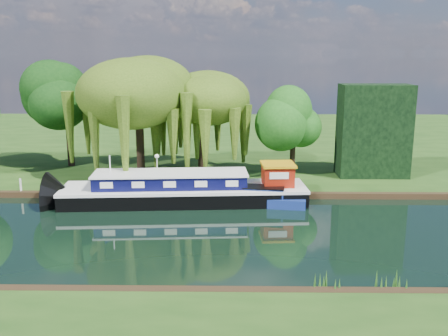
{
  "coord_description": "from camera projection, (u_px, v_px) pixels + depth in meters",
  "views": [
    {
      "loc": [
        6.59,
        -29.28,
        10.98
      ],
      "look_at": [
        6.05,
        6.42,
        2.8
      ],
      "focal_mm": 40.0,
      "sensor_mm": 36.0,
      "label": 1
    }
  ],
  "objects": [
    {
      "name": "lamppost",
      "position": [
        157.0,
        161.0,
        40.77
      ],
      "size": [
        0.36,
        0.36,
        2.56
      ],
      "color": "silver",
      "rests_on": "far_bank"
    },
    {
      "name": "tree_far_mid",
      "position": [
        67.0,
        100.0,
        46.86
      ],
      "size": [
        5.57,
        5.57,
        9.12
      ],
      "color": "black",
      "rests_on": "far_bank"
    },
    {
      "name": "conifer_hedge",
      "position": [
        374.0,
        131.0,
        43.46
      ],
      "size": [
        6.0,
        3.0,
        8.0
      ],
      "primitive_type": "cube",
      "color": "black",
      "rests_on": "far_bank"
    },
    {
      "name": "narrowboat",
      "position": [
        233.0,
        197.0,
        37.26
      ],
      "size": [
        10.89,
        3.31,
        1.57
      ],
      "rotation": [
        0.0,
        0.0,
        -0.14
      ],
      "color": "navy",
      "rests_on": "ground"
    },
    {
      "name": "ground",
      "position": [
        126.0,
        234.0,
        31.09
      ],
      "size": [
        120.0,
        120.0,
        0.0
      ],
      "primitive_type": "plane",
      "color": "black"
    },
    {
      "name": "far_bank",
      "position": [
        180.0,
        140.0,
        64.17
      ],
      "size": [
        120.0,
        52.0,
        0.45
      ],
      "primitive_type": "cube",
      "color": "#1B3E11",
      "rests_on": "ground"
    },
    {
      "name": "willow_right",
      "position": [
        201.0,
        107.0,
        43.67
      ],
      "size": [
        6.76,
        6.76,
        8.23
      ],
      "color": "black",
      "rests_on": "far_bank"
    },
    {
      "name": "willow_left",
      "position": [
        138.0,
        94.0,
        42.41
      ],
      "size": [
        8.26,
        8.26,
        9.9
      ],
      "color": "black",
      "rests_on": "far_bank"
    },
    {
      "name": "tree_far_right",
      "position": [
        294.0,
        123.0,
        43.44
      ],
      "size": [
        4.15,
        4.15,
        6.78
      ],
      "color": "black",
      "rests_on": "far_bank"
    },
    {
      "name": "mooring_posts",
      "position": [
        141.0,
        185.0,
        39.07
      ],
      "size": [
        19.16,
        0.16,
        1.0
      ],
      "color": "silver",
      "rests_on": "far_bank"
    },
    {
      "name": "reeds_near",
      "position": [
        237.0,
        281.0,
        23.48
      ],
      "size": [
        33.7,
        1.5,
        1.1
      ],
      "color": "#235516",
      "rests_on": "ground"
    },
    {
      "name": "dutch_barge",
      "position": [
        186.0,
        190.0,
        37.58
      ],
      "size": [
        18.51,
        5.33,
        3.86
      ],
      "rotation": [
        0.0,
        0.0,
        0.07
      ],
      "color": "black",
      "rests_on": "ground"
    }
  ]
}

